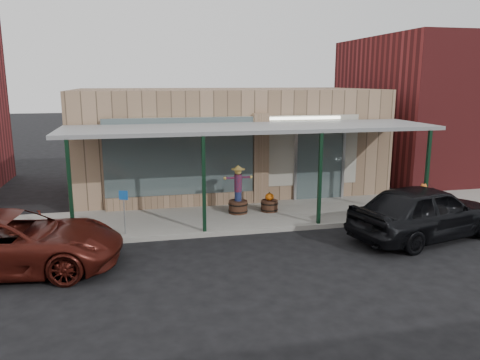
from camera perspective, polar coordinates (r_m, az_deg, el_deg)
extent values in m
plane|color=black|center=(12.50, 5.44, -9.34)|extent=(120.00, 120.00, 0.00)
cube|color=gray|center=(15.75, 1.42, -4.44)|extent=(40.00, 3.20, 0.15)
cube|color=#97785D|center=(19.75, -1.77, 4.94)|extent=(12.00, 6.00, 4.20)
cube|color=#4F5F60|center=(16.38, -7.28, 2.67)|extent=(5.20, 0.06, 2.80)
cube|color=#4F5F60|center=(17.80, 9.63, 2.04)|extent=(1.80, 0.06, 2.80)
cube|color=#97785D|center=(16.97, 2.53, 2.39)|extent=(0.55, 0.30, 3.40)
cube|color=#97785D|center=(16.75, -7.15, -2.54)|extent=(5.20, 0.30, 0.50)
cube|color=#A39F90|center=(16.82, 0.17, 3.35)|extent=(9.00, 0.02, 2.60)
cube|color=white|center=(16.65, 0.19, 7.42)|extent=(7.50, 0.03, 0.10)
cube|color=gray|center=(15.17, 1.48, 6.40)|extent=(12.00, 3.00, 0.12)
cube|color=black|center=(13.66, -19.97, -1.35)|extent=(0.10, 0.10, 2.95)
cube|color=black|center=(13.66, -4.43, -0.65)|extent=(0.10, 0.10, 2.95)
cube|color=black|center=(14.59, 9.71, 0.04)|extent=(0.10, 0.10, 2.95)
cube|color=black|center=(16.34, 21.82, 0.62)|extent=(0.10, 0.10, 2.95)
cube|color=maroon|center=(26.25, 27.16, 7.92)|extent=(12.00, 8.00, 6.50)
cylinder|color=#442B1B|center=(15.82, -0.24, -3.28)|extent=(0.81, 0.81, 0.42)
cylinder|color=navy|center=(15.72, -0.24, -1.98)|extent=(0.30, 0.30, 0.32)
cylinder|color=maroon|center=(15.62, -0.24, -0.39)|extent=(0.33, 0.33, 0.58)
sphere|color=gold|center=(15.54, -0.24, 1.06)|extent=(0.23, 0.23, 0.23)
cone|color=gold|center=(15.51, -0.25, 1.56)|extent=(0.38, 0.38, 0.15)
cylinder|color=#442B1B|center=(16.07, 3.61, -3.14)|extent=(0.73, 0.73, 0.38)
ellipsoid|color=#FF6410|center=(15.99, 3.62, -2.06)|extent=(0.30, 0.30, 0.25)
cylinder|color=#4C471E|center=(15.95, 3.63, -1.56)|extent=(0.04, 0.04, 0.06)
cylinder|color=gray|center=(14.01, -13.89, -4.39)|extent=(0.04, 0.04, 1.03)
cube|color=#1653A9|center=(13.84, -14.03, -1.81)|extent=(0.26, 0.12, 0.27)
imported|color=black|center=(14.64, 21.67, -3.59)|extent=(5.10, 3.03, 1.63)
ellipsoid|color=orange|center=(15.45, 21.47, -1.80)|extent=(0.29, 0.24, 0.37)
sphere|color=orange|center=(15.42, 21.47, -0.84)|extent=(0.21, 0.21, 0.21)
cylinder|color=#176717|center=(15.42, 21.51, -1.27)|extent=(0.14, 0.14, 0.02)
imported|color=#49140E|center=(12.64, -26.12, -6.80)|extent=(5.47, 2.95, 1.46)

